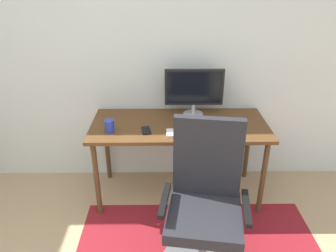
% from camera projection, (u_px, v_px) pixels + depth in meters
% --- Properties ---
extents(wall_back, '(6.00, 0.10, 2.60)m').
position_uv_depth(wall_back, '(118.00, 47.00, 2.83)').
color(wall_back, silver).
rests_on(wall_back, ground).
extents(desk, '(1.50, 0.66, 0.73)m').
position_uv_depth(desk, '(179.00, 131.00, 2.76)').
color(desk, brown).
rests_on(desk, ground).
extents(monitor, '(0.51, 0.18, 0.42)m').
position_uv_depth(monitor, '(194.00, 89.00, 2.79)').
color(monitor, '#B2B2B7').
rests_on(monitor, desk).
extents(keyboard, '(0.43, 0.13, 0.02)m').
position_uv_depth(keyboard, '(193.00, 133.00, 2.55)').
color(keyboard, white).
rests_on(keyboard, desk).
extents(computer_mouse, '(0.06, 0.10, 0.03)m').
position_uv_depth(computer_mouse, '(236.00, 132.00, 2.54)').
color(computer_mouse, white).
rests_on(computer_mouse, desk).
extents(coffee_cup, '(0.08, 0.08, 0.10)m').
position_uv_depth(coffee_cup, '(109.00, 126.00, 2.57)').
color(coffee_cup, '#2539A4').
rests_on(coffee_cup, desk).
extents(cell_phone, '(0.09, 0.15, 0.01)m').
position_uv_depth(cell_phone, '(146.00, 130.00, 2.60)').
color(cell_phone, black).
rests_on(cell_phone, desk).
extents(office_chair, '(0.60, 0.57, 1.08)m').
position_uv_depth(office_chair, '(204.00, 216.00, 2.15)').
color(office_chair, slate).
rests_on(office_chair, ground).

